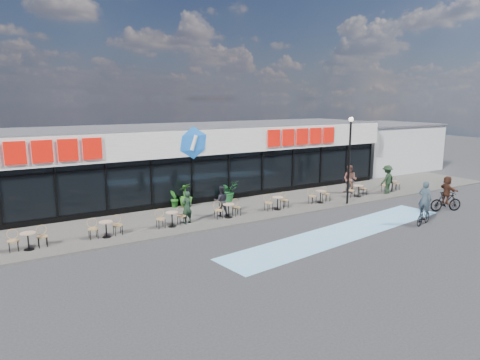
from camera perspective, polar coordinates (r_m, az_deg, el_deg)
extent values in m
plane|color=#28282B|center=(19.91, 2.18, -7.66)|extent=(120.00, 120.00, 0.00)
cube|color=#504D47|center=(23.63, -3.81, -4.57)|extent=(44.00, 5.00, 0.10)
cube|color=#78B9E3|center=(21.22, 13.59, -6.77)|extent=(14.17, 4.13, 0.01)
cube|color=black|center=(28.21, -8.96, 0.86)|extent=(30.00, 6.00, 3.00)
cube|color=white|center=(27.78, -8.98, 5.39)|extent=(30.60, 6.30, 1.50)
cube|color=#47474C|center=(27.86, -9.15, 7.05)|extent=(30.60, 6.30, 0.10)
cube|color=navy|center=(25.22, -6.46, 3.32)|extent=(30.60, 0.08, 0.18)
cube|color=black|center=(25.28, -6.45, 2.42)|extent=(30.00, 0.06, 0.08)
cube|color=black|center=(25.76, -6.34, -2.98)|extent=(30.00, 0.10, 0.40)
cube|color=#BF0F07|center=(22.76, -24.87, 3.49)|extent=(5.63, 0.18, 1.10)
cube|color=#BF0F07|center=(29.15, 8.25, 5.76)|extent=(5.63, 0.18, 1.10)
ellipsoid|color=blue|center=(24.90, -6.24, 4.96)|extent=(1.90, 0.24, 1.90)
cylinder|color=black|center=(23.27, -29.39, -2.52)|extent=(0.10, 0.10, 3.00)
cylinder|color=black|center=(23.45, -23.30, -1.92)|extent=(0.10, 0.10, 3.00)
cylinder|color=black|center=(23.88, -17.36, -1.30)|extent=(0.10, 0.10, 3.00)
cylinder|color=black|center=(24.56, -11.70, -0.71)|extent=(0.10, 0.10, 3.00)
cylinder|color=black|center=(25.47, -6.39, -0.14)|extent=(0.10, 0.10, 3.00)
cylinder|color=black|center=(26.59, -1.49, 0.38)|extent=(0.10, 0.10, 3.00)
cylinder|color=black|center=(27.88, 2.98, 0.86)|extent=(0.10, 0.10, 3.00)
cylinder|color=black|center=(29.33, 7.04, 1.29)|extent=(0.10, 0.10, 3.00)
cylinder|color=black|center=(30.92, 10.70, 1.67)|extent=(0.10, 0.10, 3.00)
cylinder|color=black|center=(32.62, 13.99, 2.00)|extent=(0.10, 0.10, 3.00)
cylinder|color=black|center=(34.42, 16.95, 2.30)|extent=(0.10, 0.10, 3.00)
cube|color=silver|center=(41.10, 18.00, 4.25)|extent=(9.00, 7.00, 4.00)
cube|color=#47474C|center=(40.93, 18.17, 7.10)|extent=(9.20, 7.20, 0.12)
cylinder|color=black|center=(26.07, 14.33, 2.20)|extent=(0.12, 0.12, 4.92)
sphere|color=#FFF2CC|center=(25.83, 14.59, 7.83)|extent=(0.28, 0.28, 0.28)
cylinder|color=tan|center=(19.88, -26.47, -6.37)|extent=(0.60, 0.60, 0.04)
cylinder|color=black|center=(19.98, -26.39, -7.33)|extent=(0.06, 0.06, 0.70)
cylinder|color=black|center=(20.09, -26.30, -8.31)|extent=(0.40, 0.40, 0.02)
cylinder|color=tan|center=(20.32, -17.47, -5.36)|extent=(0.60, 0.60, 0.04)
cylinder|color=black|center=(20.42, -17.41, -6.31)|extent=(0.06, 0.06, 0.70)
cylinder|color=black|center=(20.52, -17.35, -7.27)|extent=(0.40, 0.40, 0.02)
cylinder|color=tan|center=(21.24, -9.07, -4.30)|extent=(0.60, 0.60, 0.04)
cylinder|color=black|center=(21.33, -9.04, -5.21)|extent=(0.06, 0.06, 0.70)
cylinder|color=black|center=(21.43, -9.01, -6.13)|extent=(0.40, 0.40, 0.02)
cylinder|color=tan|center=(22.57, -1.53, -3.27)|extent=(0.60, 0.60, 0.04)
cylinder|color=black|center=(22.66, -1.53, -4.12)|extent=(0.06, 0.06, 0.70)
cylinder|color=black|center=(22.75, -1.52, -5.00)|extent=(0.40, 0.40, 0.02)
cylinder|color=tan|center=(24.25, 5.05, -2.31)|extent=(0.60, 0.60, 0.04)
cylinder|color=black|center=(24.33, 5.04, -3.12)|extent=(0.06, 0.06, 0.70)
cylinder|color=black|center=(24.42, 5.02, -3.94)|extent=(0.40, 0.40, 0.02)
cylinder|color=tan|center=(26.22, 10.71, -1.47)|extent=(0.60, 0.60, 0.04)
cylinder|color=black|center=(26.29, 10.68, -2.21)|extent=(0.06, 0.06, 0.70)
cylinder|color=black|center=(26.37, 10.65, -2.98)|extent=(0.40, 0.40, 0.02)
cylinder|color=tan|center=(28.40, 15.53, -0.74)|extent=(0.60, 0.60, 0.04)
cylinder|color=black|center=(28.47, 15.50, -1.43)|extent=(0.06, 0.06, 0.70)
cylinder|color=black|center=(28.55, 15.46, -2.13)|extent=(0.40, 0.40, 0.02)
cylinder|color=tan|center=(30.77, 19.64, -0.11)|extent=(0.60, 0.60, 0.04)
cylinder|color=black|center=(30.83, 19.60, -0.75)|extent=(0.06, 0.06, 0.70)
cylinder|color=black|center=(30.90, 19.56, -1.40)|extent=(0.40, 0.40, 0.02)
imported|color=#22681D|center=(24.98, -8.72, -2.49)|extent=(0.63, 0.70, 1.03)
imported|color=#265A19|center=(25.10, -7.26, -1.99)|extent=(1.04, 1.04, 1.37)
imported|color=#185624|center=(26.14, -1.58, -1.48)|extent=(1.30, 1.17, 1.30)
imported|color=black|center=(21.67, -7.10, -3.64)|extent=(0.69, 0.54, 1.66)
imported|color=black|center=(22.91, -2.52, -2.79)|extent=(0.96, 0.85, 1.65)
imported|color=brown|center=(29.19, 14.45, 0.09)|extent=(1.00, 1.12, 1.90)
imported|color=#30374B|center=(29.45, 14.29, -0.18)|extent=(0.55, 0.96, 1.54)
imported|color=black|center=(29.90, 19.03, 0.08)|extent=(1.31, 0.87, 1.90)
imported|color=black|center=(23.58, 23.27, -4.44)|extent=(1.60, 0.81, 0.93)
imported|color=#2E3E48|center=(23.38, 23.43, -2.34)|extent=(0.59, 0.75, 1.80)
imported|color=black|center=(26.95, 25.76, -2.61)|extent=(1.91, 1.22, 1.11)
imported|color=#402217|center=(26.81, 25.88, -1.18)|extent=(1.01, 1.53, 1.58)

